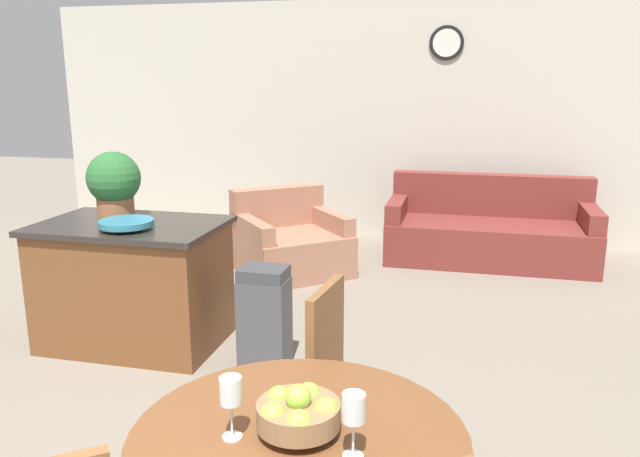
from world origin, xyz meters
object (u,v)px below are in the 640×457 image
at_px(wine_glass_right, 354,411).
at_px(couch, 489,233).
at_px(kitchen_island, 134,284).
at_px(teal_bowl, 126,223).
at_px(potted_plant, 114,183).
at_px(dining_chair_far_side, 349,384).
at_px(fruit_bowl, 298,412).
at_px(wine_glass_left, 231,393).
at_px(armchair, 290,244).
at_px(trash_bin, 265,318).

relative_size(wine_glass_right, couch, 0.10).
distance_m(kitchen_island, teal_bowl, 0.51).
distance_m(kitchen_island, potted_plant, 0.73).
bearing_deg(dining_chair_far_side, fruit_bowl, 5.76).
xyz_separation_m(wine_glass_left, armchair, (-0.99, 4.00, -0.63)).
bearing_deg(wine_glass_right, armchair, 108.92).
xyz_separation_m(wine_glass_right, couch, (0.52, 4.87, -0.61)).
distance_m(wine_glass_right, couch, 4.93).
distance_m(dining_chair_far_side, kitchen_island, 2.19).
height_order(potted_plant, couch, potted_plant).
height_order(teal_bowl, trash_bin, teal_bowl).
distance_m(fruit_bowl, wine_glass_right, 0.22).
bearing_deg(teal_bowl, trash_bin, 1.91).
xyz_separation_m(dining_chair_far_side, teal_bowl, (-1.71, 1.09, 0.39)).
height_order(dining_chair_far_side, trash_bin, dining_chair_far_side).
xyz_separation_m(dining_chair_far_side, wine_glass_left, (-0.21, -0.85, 0.38)).
bearing_deg(teal_bowl, wine_glass_right, -46.00).
xyz_separation_m(dining_chair_far_side, couch, (0.69, 4.01, -0.24)).
relative_size(teal_bowl, armchair, 0.27).
bearing_deg(wine_glass_right, teal_bowl, 134.00).
bearing_deg(trash_bin, dining_chair_far_side, -55.37).
bearing_deg(wine_glass_left, armchair, 103.88).
xyz_separation_m(kitchen_island, trash_bin, (1.01, -0.14, -0.11)).
distance_m(dining_chair_far_side, wine_glass_left, 0.95).
height_order(dining_chair_far_side, armchair, dining_chair_far_side).
relative_size(wine_glass_right, trash_bin, 0.30).
bearing_deg(potted_plant, fruit_bowl, -48.12).
distance_m(dining_chair_far_side, trash_bin, 1.38).
bearing_deg(kitchen_island, fruit_bowl, -49.03).
distance_m(couch, armchair, 2.08).
bearing_deg(couch, wine_glass_right, -96.03).
xyz_separation_m(teal_bowl, armchair, (0.51, 2.06, -0.65)).
height_order(fruit_bowl, couch, fruit_bowl).
bearing_deg(couch, kitchen_island, -132.10).
height_order(wine_glass_right, couch, wine_glass_right).
bearing_deg(potted_plant, wine_glass_left, -51.97).
relative_size(potted_plant, couch, 0.23).
bearing_deg(kitchen_island, potted_plant, 142.62).
relative_size(fruit_bowl, wine_glass_left, 1.29).
distance_m(fruit_bowl, teal_bowl, 2.52).
relative_size(wine_glass_right, kitchen_island, 0.16).
distance_m(dining_chair_far_side, wine_glass_right, 0.95).
height_order(fruit_bowl, kitchen_island, fruit_bowl).
distance_m(wine_glass_left, teal_bowl, 2.45).
relative_size(teal_bowl, couch, 0.17).
bearing_deg(fruit_bowl, wine_glass_left, -160.12).
bearing_deg(couch, potted_plant, -135.65).
relative_size(wine_glass_left, potted_plant, 0.44).
bearing_deg(couch, wine_glass_left, -100.51).
distance_m(wine_glass_left, potted_plant, 2.87).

